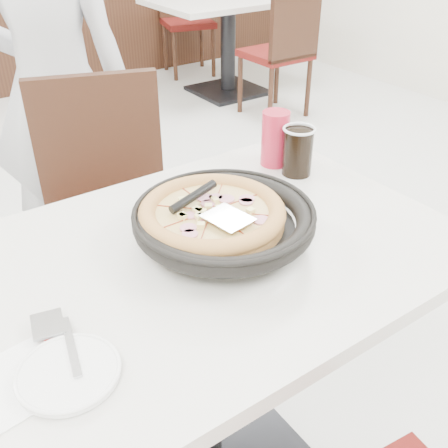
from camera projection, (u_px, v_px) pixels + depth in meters
floor at (251, 358)px, 1.90m from camera, size 7.00×7.00×0.00m
main_table at (198, 371)px, 1.36m from camera, size 1.21×0.81×0.75m
chair_far at (113, 233)px, 1.74m from camera, size 0.53×0.53×0.95m
trivet at (206, 240)px, 1.18m from camera, size 0.12×0.12×0.04m
pizza_pan at (224, 227)px, 1.18m from camera, size 0.32×0.32×0.01m
pizza at (212, 219)px, 1.17m from camera, size 0.33×0.33×0.02m
pizza_server at (228, 218)px, 1.11m from camera, size 0.09×0.11×0.00m
napkin at (25, 378)px, 0.86m from camera, size 0.18×0.18×0.00m
side_plate at (69, 373)px, 0.86m from camera, size 0.17×0.17×0.01m
fork at (71, 346)px, 0.90m from camera, size 0.05×0.15×0.00m
cola_glass at (298, 152)px, 1.46m from camera, size 0.08×0.08×0.13m
red_cup at (275, 139)px, 1.51m from camera, size 0.08×0.08×0.16m
diner_person at (55, 89)px, 1.98m from camera, size 0.69×0.60×1.61m
bg_table_right at (228, 47)px, 4.27m from camera, size 1.26×0.89×0.75m
bg_chair_right_near at (276, 51)px, 3.77m from camera, size 0.42×0.42×0.95m
bg_chair_right_far at (188, 20)px, 4.69m from camera, size 0.52×0.52×0.95m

